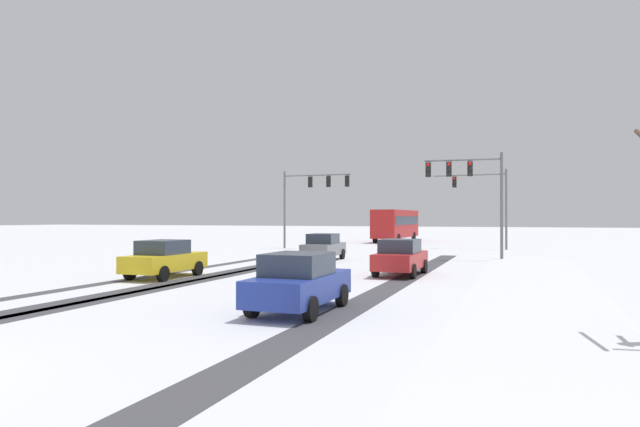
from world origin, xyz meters
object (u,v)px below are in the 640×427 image
object	(u,v)px
traffic_signal_far_right	(485,195)
traffic_signal_far_left	(310,191)
traffic_signal_near_right	(470,182)
car_grey_lead	(324,247)
car_yellow_cab_third	(165,259)
car_blue_fourth	(299,282)
bus_oncoming	(396,223)
car_red_second	(400,257)

from	to	relation	value
traffic_signal_far_right	traffic_signal_far_left	xyz separation A→B (m)	(-13.74, -4.12, 0.36)
traffic_signal_near_right	car_grey_lead	xyz separation A→B (m)	(-8.30, -3.24, -3.93)
traffic_signal_near_right	car_yellow_cab_third	world-z (taller)	traffic_signal_near_right
traffic_signal_far_right	car_blue_fourth	bearing A→B (deg)	-95.38
traffic_signal_far_right	car_yellow_cab_third	xyz separation A→B (m)	(-11.71, -26.73, -3.61)
bus_oncoming	traffic_signal_far_right	bearing A→B (deg)	-49.05
car_red_second	bus_oncoming	size ratio (longest dim) A/B	0.37
car_yellow_cab_third	bus_oncoming	bearing A→B (deg)	87.22
car_grey_lead	car_red_second	xyz separation A→B (m)	(6.09, -6.75, 0.00)
traffic_signal_near_right	car_yellow_cab_third	bearing A→B (deg)	-128.53
car_blue_fourth	traffic_signal_near_right	bearing A→B (deg)	81.91
car_grey_lead	traffic_signal_far_right	bearing A→B (deg)	61.32
bus_oncoming	traffic_signal_far_left	bearing A→B (deg)	-104.06
car_red_second	car_blue_fourth	size ratio (longest dim) A/B	1.01
traffic_signal_far_left	traffic_signal_near_right	size ratio (longest dim) A/B	1.00
bus_oncoming	traffic_signal_near_right	bearing A→B (deg)	-67.72
traffic_signal_near_right	bus_oncoming	world-z (taller)	traffic_signal_near_right
car_grey_lead	car_yellow_cab_third	xyz separation A→B (m)	(-3.23, -11.23, 0.00)
car_blue_fourth	car_red_second	bearing A→B (deg)	86.24
car_yellow_cab_third	car_red_second	bearing A→B (deg)	25.66
car_yellow_cab_third	car_blue_fourth	world-z (taller)	same
car_grey_lead	car_red_second	bearing A→B (deg)	-47.94
car_red_second	traffic_signal_far_left	bearing A→B (deg)	122.03
traffic_signal_far_left	car_blue_fourth	distance (m)	30.62
car_red_second	car_blue_fourth	distance (m)	10.31
traffic_signal_near_right	bus_oncoming	xyz separation A→B (m)	(-9.68, 23.62, -2.75)
traffic_signal_far_right	car_grey_lead	size ratio (longest dim) A/B	1.56
traffic_signal_far_right	car_yellow_cab_third	bearing A→B (deg)	-113.65
traffic_signal_near_right	traffic_signal_far_left	bearing A→B (deg)	149.00
car_blue_fourth	traffic_signal_far_right	bearing A→B (deg)	84.62
traffic_signal_far_left	car_blue_fourth	xyz separation A→B (m)	(10.67, -28.42, -3.97)
traffic_signal_far_left	car_red_second	bearing A→B (deg)	-57.97
traffic_signal_near_right	car_red_second	distance (m)	10.96
car_grey_lead	car_red_second	distance (m)	9.09
traffic_signal_far_right	traffic_signal_near_right	world-z (taller)	same
car_grey_lead	car_blue_fourth	size ratio (longest dim) A/B	1.02
traffic_signal_far_right	car_grey_lead	bearing A→B (deg)	-118.68
bus_oncoming	car_blue_fourth	bearing A→B (deg)	-81.20
car_grey_lead	traffic_signal_near_right	bearing A→B (deg)	21.35
traffic_signal_far_left	car_blue_fourth	size ratio (longest dim) A/B	1.58
traffic_signal_far_left	car_grey_lead	distance (m)	13.16
car_grey_lead	bus_oncoming	bearing A→B (deg)	92.94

